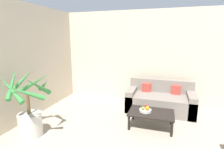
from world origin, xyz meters
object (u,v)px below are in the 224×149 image
object	(u,v)px
sofa_loveseat	(160,101)
orange_fruit	(147,108)
apple_red	(146,106)
fruit_bowl	(145,110)
potted_palm	(29,112)
coffee_table	(151,114)
apple_green	(143,108)

from	to	relation	value
sofa_loveseat	orange_fruit	distance (m)	1.06
sofa_loveseat	apple_red	world-z (taller)	sofa_loveseat
sofa_loveseat	fruit_bowl	world-z (taller)	sofa_loveseat
potted_palm	coffee_table	world-z (taller)	potted_palm
sofa_loveseat	coffee_table	size ratio (longest dim) A/B	1.80
sofa_loveseat	orange_fruit	size ratio (longest dim) A/B	18.64
potted_palm	coffee_table	size ratio (longest dim) A/B	1.42
apple_red	orange_fruit	world-z (taller)	orange_fruit
sofa_loveseat	apple_red	xyz separation A→B (m)	(-0.26, -0.91, 0.16)
apple_red	apple_green	xyz separation A→B (m)	(-0.06, -0.11, -0.00)
potted_palm	orange_fruit	size ratio (longest dim) A/B	14.73
potted_palm	apple_green	bearing A→B (deg)	25.85
sofa_loveseat	apple_red	size ratio (longest dim) A/B	22.02
potted_palm	sofa_loveseat	size ratio (longest dim) A/B	0.79
sofa_loveseat	coffee_table	distance (m)	0.99
sofa_loveseat	coffee_table	bearing A→B (deg)	-98.32
potted_palm	coffee_table	distance (m)	2.50
fruit_bowl	coffee_table	bearing A→B (deg)	5.08
potted_palm	apple_green	world-z (taller)	potted_palm
coffee_table	orange_fruit	xyz separation A→B (m)	(-0.08, -0.04, 0.14)
orange_fruit	potted_palm	bearing A→B (deg)	-155.08
apple_green	apple_red	bearing A→B (deg)	63.21
sofa_loveseat	fruit_bowl	xyz separation A→B (m)	(-0.27, -0.99, 0.10)
sofa_loveseat	apple_green	size ratio (longest dim) A/B	23.93
fruit_bowl	sofa_loveseat	bearing A→B (deg)	74.84
coffee_table	orange_fruit	bearing A→B (deg)	-153.48
coffee_table	fruit_bowl	size ratio (longest dim) A/B	3.68
apple_green	fruit_bowl	bearing A→B (deg)	32.12
apple_red	apple_green	distance (m)	0.13
sofa_loveseat	orange_fruit	xyz separation A→B (m)	(-0.23, -1.02, 0.17)
fruit_bowl	apple_green	world-z (taller)	apple_green
apple_red	apple_green	world-z (taller)	apple_red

